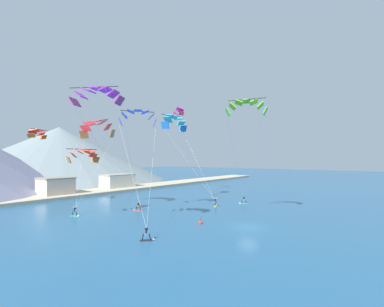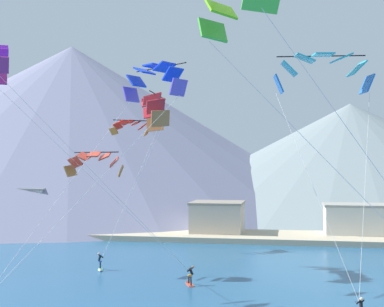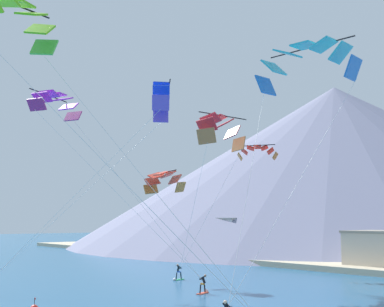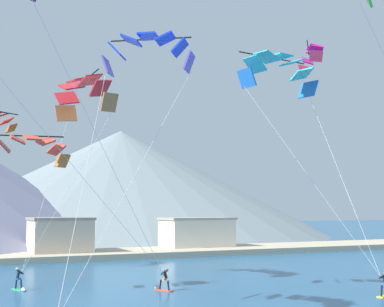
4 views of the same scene
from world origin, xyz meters
TOP-DOWN VIEW (x-y plane):
  - kitesurfer_near_lead at (-2.14, 20.57)m, footprint 1.05×1.76m
  - kitesurfer_far_right at (-11.31, 24.79)m, footprint 0.93×1.78m
  - parafoil_kite_mid_center at (8.53, 21.16)m, footprint 7.92×10.73m
  - parafoil_kite_far_left at (-4.47, 17.65)m, footprint 10.84×13.46m
  - parafoil_kite_far_right at (-6.70, 26.53)m, footprint 6.64×7.13m
  - parafoil_kite_distant_low_drift at (-12.35, 37.68)m, footprint 4.41×4.09m
  - parafoil_kite_distant_mid_solo at (-11.12, 22.86)m, footprint 5.45×2.11m
  - shoreline_strip at (0.00, 48.16)m, footprint 180.00×10.00m
  - shore_building_harbour_front at (-31.62, 50.70)m, footprint 6.10×4.38m
  - shore_building_promenade_mid at (-3.62, 49.61)m, footprint 7.04×6.96m
  - shore_building_quay_east at (15.07, 50.76)m, footprint 9.39×5.95m
  - mountain_peak_west_ridge at (-45.89, 99.78)m, footprint 127.37×127.37m
  - mountain_peak_central_summit at (19.36, 99.05)m, footprint 90.78×90.78m

SIDE VIEW (x-z plane):
  - shoreline_strip at x=0.00m, z-range 0.00..0.70m
  - kitesurfer_near_lead at x=-2.14m, z-range -0.37..1.27m
  - kitesurfer_far_right at x=-11.31m, z-range -0.38..1.31m
  - shore_building_quay_east at x=15.07m, z-range 0.01..4.61m
  - shore_building_promenade_mid at x=-3.62m, z-range 0.01..4.76m
  - shore_building_harbour_front at x=-31.62m, z-range 0.01..6.37m
  - parafoil_kite_distant_mid_solo at x=-11.12m, z-range 8.87..11.18m
  - mountain_peak_central_summit at x=19.36m, z-range 0.00..23.23m
  - parafoil_kite_distant_low_drift at x=-12.35m, z-range 13.37..15.19m
  - parafoil_kite_far_right at x=-6.70m, z-range 7.46..22.58m
  - parafoil_kite_far_left at x=-4.47m, z-range 8.31..24.49m
  - parafoil_kite_mid_center at x=8.53m, z-range 8.72..26.03m
  - mountain_peak_west_ridge at x=-45.89m, z-range 0.00..38.57m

